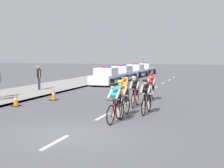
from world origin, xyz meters
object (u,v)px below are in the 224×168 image
cyclist_fourth (135,91)px  traffic_cone_far (53,95)px  cyclist_fifth (125,88)px  police_car_furthest (145,69)px  cyclist_lead (116,102)px  cyclist_second (123,97)px  police_car_second (123,74)px  spectator_back (39,76)px  cyclist_third (146,96)px  cyclist_sixth (152,86)px  police_car_nearest (107,77)px  traffic_cone_mid (16,100)px  police_car_third (136,71)px

cyclist_fourth → traffic_cone_far: cyclist_fourth is taller
cyclist_fifth → police_car_furthest: (-4.20, 24.88, -0.11)m
cyclist_lead → traffic_cone_far: cyclist_lead is taller
cyclist_lead → cyclist_second: size_ratio=1.00×
traffic_cone_far → police_car_second: bearing=90.7°
cyclist_fifth → spectator_back: (-7.15, 3.11, 0.30)m
cyclist_third → cyclist_fifth: bearing=122.9°
cyclist_third → cyclist_sixth: 4.02m
police_car_nearest → police_car_second: bearing=90.0°
cyclist_lead → police_car_furthest: size_ratio=0.38×
cyclist_sixth → police_car_nearest: bearing=124.7°
cyclist_second → traffic_cone_mid: cyclist_second is taller
police_car_third → traffic_cone_mid: 22.29m
cyclist_lead → police_car_furthest: police_car_furthest is taller
police_car_nearest → police_car_third: 10.39m
cyclist_second → police_car_furthest: (-5.16, 28.46, -0.11)m
cyclist_lead → cyclist_sixth: bearing=88.2°
police_car_second → cyclist_fourth: bearing=-71.4°
cyclist_fourth → traffic_cone_far: bearing=172.2°
police_car_second → police_car_third: (-0.00, 5.55, 0.00)m
police_car_second → traffic_cone_mid: bearing=-92.0°
cyclist_fourth → police_car_furthest: police_car_furthest is taller
cyclist_third → police_car_third: 22.97m
cyclist_third → police_car_third: police_car_third is taller
cyclist_fifth → traffic_cone_far: cyclist_fifth is taller
cyclist_lead → spectator_back: size_ratio=1.03×
police_car_nearest → traffic_cone_far: bearing=-89.0°
cyclist_second → traffic_cone_far: bearing=147.7°
cyclist_sixth → police_car_furthest: (-5.42, 23.61, -0.11)m
cyclist_lead → traffic_cone_mid: size_ratio=2.69×
cyclist_third → police_car_furthest: 28.23m
police_car_furthest → spectator_back: 21.98m
cyclist_third → traffic_cone_mid: (-6.56, -0.10, -0.48)m
cyclist_third → police_car_third: bearing=105.0°
cyclist_lead → spectator_back: spectator_back is taller
cyclist_fifth → police_car_second: bearing=106.8°
spectator_back → cyclist_second: bearing=-39.5°
cyclist_third → police_car_furthest: police_car_furthest is taller
police_car_nearest → cyclist_second: bearing=-67.8°
traffic_cone_mid → cyclist_fourth: bearing=16.8°
police_car_third → cyclist_lead: bearing=-77.8°
police_car_second → spectator_back: spectator_back is taller
cyclist_second → cyclist_third: (0.81, 0.87, 0.00)m
cyclist_lead → police_car_second: (-5.22, 18.67, -0.11)m
traffic_cone_far → cyclist_lead: bearing=-40.6°
police_car_second → spectator_back: 11.21m
police_car_nearest → police_car_third: (-0.00, 10.39, 0.00)m
police_car_second → spectator_back: bearing=-105.2°
police_car_third → traffic_cone_far: police_car_third is taller
police_car_furthest → police_car_second: bearing=-90.0°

